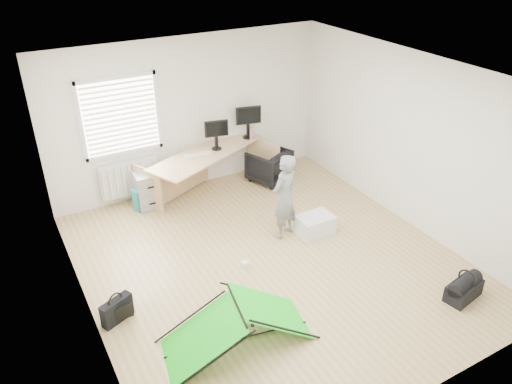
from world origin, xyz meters
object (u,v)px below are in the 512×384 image
kite (237,323)px  storage_crate (315,225)px  monitor_left (216,139)px  laptop_bag (117,310)px  thermos (252,134)px  monitor_right (248,126)px  person (284,197)px  filing_cabinet (146,188)px  desk (208,172)px  office_chair (269,165)px  duffel_bag (463,291)px

kite → storage_crate: bearing=44.4°
monitor_left → laptop_bag: bearing=-123.1°
thermos → kite: bearing=-121.3°
monitor_right → person: person is taller
filing_cabinet → storage_crate: bearing=-46.3°
monitor_left → kite: 3.83m
monitor_left → laptop_bag: (-2.55, -2.46, -0.82)m
thermos → person: (-0.52, -1.94, -0.22)m
monitor_right → kite: size_ratio=0.27×
monitor_left → thermos: (0.74, 0.08, -0.08)m
desk → storage_crate: (0.87, -2.06, -0.24)m
office_chair → filing_cabinet: bearing=-27.8°
monitor_left → storage_crate: monitor_left is taller
filing_cabinet → person: bearing=-50.7°
thermos → office_chair: bearing=-48.7°
filing_cabinet → monitor_right: bearing=3.9°
filing_cabinet → office_chair: 2.29m
person → duffel_bag: 2.77m
desk → person: size_ratio=1.69×
filing_cabinet → monitor_left: size_ratio=1.53×
person → storage_crate: 0.72m
monitor_left → kite: size_ratio=0.24×
person → laptop_bag: 2.89m
monitor_right → laptop_bag: monitor_right is taller
desk → thermos: thermos is taller
kite → laptop_bag: 1.53m
thermos → person: 2.02m
desk → monitor_left: (0.19, 0.02, 0.59)m
desk → storage_crate: bearing=-92.1°
office_chair → kite: bearing=32.8°
desk → office_chair: 1.17m
desk → office_chair: (1.16, -0.16, -0.08)m
filing_cabinet → monitor_left: monitor_left is taller
monitor_left → kite: bearing=-99.3°
filing_cabinet → monitor_right: (2.03, 0.10, 0.69)m
kite → duffel_bag: bearing=-4.5°
duffel_bag → laptop_bag: bearing=145.5°
desk → person: 1.92m
monitor_left → thermos: size_ratio=1.77×
laptop_bag → kite: bearing=-66.0°
thermos → storage_crate: thermos is taller
person → laptop_bag: bearing=-12.4°
kite → monitor_left: bearing=78.3°
desk → office_chair: desk is taller
monitor_right → kite: (-2.15, -3.66, -0.74)m
laptop_bag → office_chair: bearing=9.3°
desk → kite: bearing=-134.5°
desk → filing_cabinet: bearing=150.0°
filing_cabinet → thermos: bearing=1.0°
desk → monitor_left: monitor_left is taller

